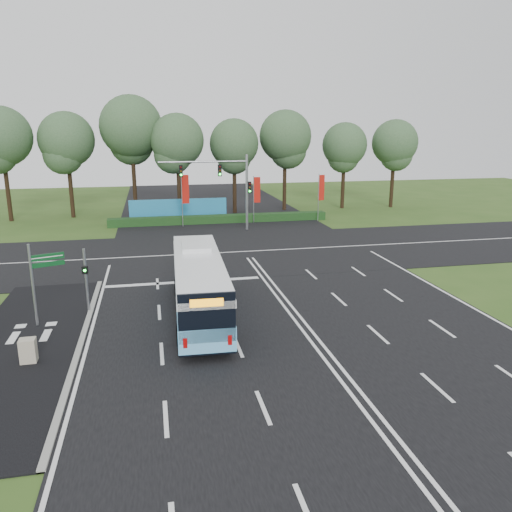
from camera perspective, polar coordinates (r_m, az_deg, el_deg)
The scene contains 16 objects.
ground at distance 27.44m, azimuth 2.97°, elevation -5.51°, with size 120.00×120.00×0.00m, color #31511B.
road_main at distance 27.44m, azimuth 2.97°, elevation -5.47°, with size 20.00×120.00×0.04m, color black.
road_cross at distance 38.66m, azimuth -1.57°, elevation 0.48°, with size 120.00×14.00×0.05m, color black.
bike_path at distance 24.52m, azimuth -24.94°, elevation -9.34°, with size 5.00×18.00×0.06m, color black.
kerb_strip at distance 24.05m, azimuth -19.31°, elevation -9.16°, with size 0.25×18.00×0.12m, color gray.
city_bus at distance 25.51m, azimuth -6.53°, elevation -3.25°, with size 2.81×11.45×3.26m.
pedestrian_signal at distance 27.10m, azimuth -18.85°, elevation -2.41°, with size 0.30×0.42×3.40m.
street_sign at distance 25.94m, azimuth -23.50°, elevation -1.94°, with size 1.51×0.62×4.10m.
utility_cabinet at distance 22.68m, azimuth -24.59°, elevation -9.86°, with size 0.63×0.53×1.05m, color #B0A58E.
banner_flag_left at distance 48.62m, azimuth -8.18°, elevation 7.17°, with size 0.75×0.19×5.12m.
banner_flag_mid at distance 49.96m, azimuth 0.01°, elevation 7.24°, with size 0.70×0.10×4.74m.
banner_flag_right at distance 51.63m, azimuth 7.41°, elevation 7.42°, with size 0.70×0.23×4.83m.
traffic_light_gantry at distance 46.17m, azimuth -3.27°, elevation 8.60°, with size 8.41×0.28×7.00m.
hedge at distance 50.66m, azimuth -4.12°, elevation 4.24°, with size 22.00×1.20×0.80m, color #133615.
blue_hoarding at distance 52.64m, azimuth -8.84°, elevation 5.26°, with size 10.00×0.30×2.20m, color teal.
eucalyptus_row at distance 55.88m, azimuth -7.06°, elevation 13.26°, with size 48.39×8.05×12.80m.
Camera 1 is at (-6.69, -24.91, 9.36)m, focal length 35.00 mm.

